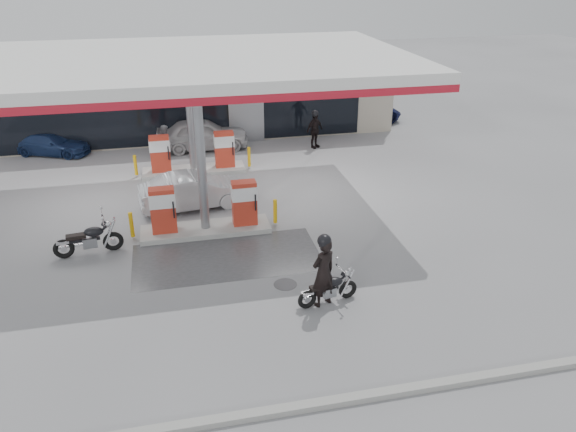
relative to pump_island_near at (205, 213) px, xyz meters
The scene contains 17 objects.
ground 2.12m from the pump_island_near, 90.00° to the right, with size 90.00×90.00×0.00m, color gray.
wet_patch 2.18m from the pump_island_near, 75.96° to the right, with size 6.00×3.00×0.00m, color #4C4C4F.
drain_cover 4.53m from the pump_island_near, 63.43° to the right, with size 0.70×0.70×0.01m, color #38383A.
kerb 9.02m from the pump_island_near, 90.00° to the right, with size 28.00×0.25×0.15m, color gray.
store_building 14.00m from the pump_island_near, 89.98° to the left, with size 22.00×8.22×4.00m.
canopy 5.46m from the pump_island_near, 90.00° to the left, with size 16.00×10.02×5.51m.
pump_island_near is the anchor object (origin of this frame).
pump_island_far 6.00m from the pump_island_near, 90.00° to the left, with size 5.14×1.30×1.78m.
main_motorcycle 5.99m from the pump_island_near, 60.02° to the right, with size 1.83×0.70×0.95m.
biker_main 5.94m from the pump_island_near, 61.77° to the right, with size 0.75×0.49×2.06m, color black.
parked_motorcycle 3.90m from the pump_island_near, 168.29° to the right, with size 2.21×0.84×1.13m.
sedan_white 9.23m from the pump_island_near, 85.75° to the left, with size 1.81×4.51×1.54m, color #BCBCBE.
attendant 8.22m from the pump_island_near, 97.89° to the left, with size 0.80×0.62×1.64m, color slate.
hatchback_silver 2.21m from the pump_island_near, 96.20° to the left, with size 1.43×4.10×1.35m, color #AFB3B8.
parked_car_left 11.95m from the pump_island_near, 123.18° to the left, with size 1.50×3.69×1.07m, color navy.
parked_car_right 15.62m from the pump_island_near, 50.19° to the left, with size 2.11×4.57×1.27m, color #161C4A.
biker_walking 10.26m from the pump_island_near, 53.09° to the left, with size 1.06×0.44×1.81m, color black.
Camera 1 is at (-1.01, -15.89, 9.01)m, focal length 35.00 mm.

